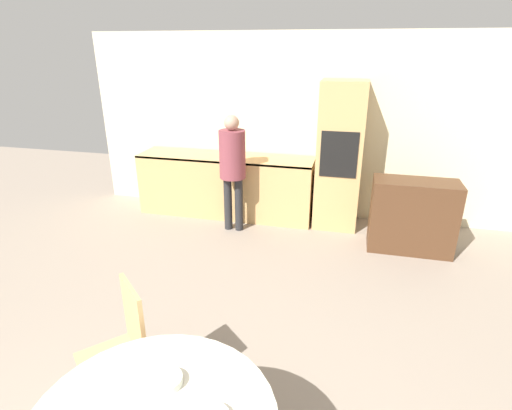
{
  "coord_description": "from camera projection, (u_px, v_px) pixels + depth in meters",
  "views": [
    {
      "loc": [
        0.76,
        -0.18,
        2.4
      ],
      "look_at": [
        -0.01,
        2.95,
        1.11
      ],
      "focal_mm": 28.0,
      "sensor_mm": 36.0,
      "label": 1
    }
  ],
  "objects": [
    {
      "name": "bowl_centre",
      "position": [
        166.0,
        381.0,
        2.07
      ],
      "size": [
        0.17,
        0.17,
        0.05
      ],
      "color": "silver",
      "rests_on": "dining_table"
    },
    {
      "name": "person_standing",
      "position": [
        232.0,
        162.0,
        5.26
      ],
      "size": [
        0.35,
        0.35,
        1.59
      ],
      "color": "#262628",
      "rests_on": "ground_plane"
    },
    {
      "name": "sideboard",
      "position": [
        412.0,
        216.0,
        4.91
      ],
      "size": [
        1.0,
        0.45,
        0.91
      ],
      "color": "#51331E",
      "rests_on": "ground_plane"
    },
    {
      "name": "chair_far_left",
      "position": [
        124.0,
        344.0,
        2.68
      ],
      "size": [
        0.57,
        0.57,
        0.96
      ],
      "rotation": [
        0.0,
        0.0,
        5.54
      ],
      "color": "tan",
      "rests_on": "ground_plane"
    },
    {
      "name": "wall_back",
      "position": [
        300.0,
        128.0,
        5.75
      ],
      "size": [
        6.36,
        0.05,
        2.6
      ],
      "color": "beige",
      "rests_on": "ground_plane"
    },
    {
      "name": "oven_unit",
      "position": [
        339.0,
        157.0,
        5.42
      ],
      "size": [
        0.59,
        0.59,
        2.0
      ],
      "color": "tan",
      "rests_on": "ground_plane"
    },
    {
      "name": "kitchen_counter",
      "position": [
        226.0,
        185.0,
        5.98
      ],
      "size": [
        2.59,
        0.6,
        0.91
      ],
      "color": "tan",
      "rests_on": "ground_plane"
    }
  ]
}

